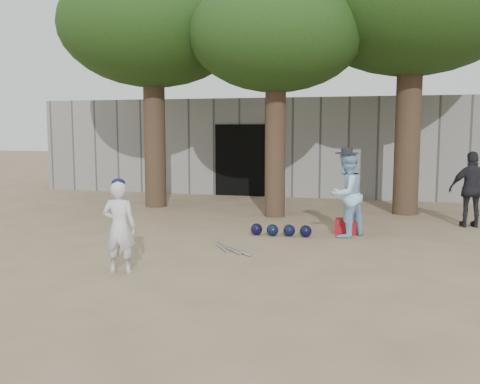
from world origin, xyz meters
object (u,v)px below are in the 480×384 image
(spectator_blue, at_px, (346,194))
(spectator_dark, at_px, (472,189))
(boy_player, at_px, (119,227))
(red_bag, at_px, (346,226))

(spectator_blue, height_order, spectator_dark, spectator_blue)
(boy_player, xyz_separation_m, spectator_dark, (5.45, 5.21, 0.13))
(boy_player, xyz_separation_m, spectator_blue, (2.95, 3.49, 0.15))
(boy_player, bearing_deg, spectator_dark, -143.66)
(spectator_blue, bearing_deg, red_bag, -145.90)
(boy_player, height_order, spectator_blue, spectator_blue)
(boy_player, distance_m, spectator_dark, 7.54)
(spectator_blue, relative_size, spectator_dark, 1.02)
(spectator_blue, xyz_separation_m, spectator_dark, (2.50, 1.72, -0.02))
(spectator_blue, bearing_deg, spectator_dark, 158.59)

